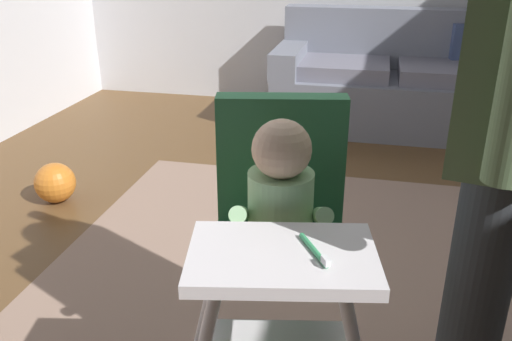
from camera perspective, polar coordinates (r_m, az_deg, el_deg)
The scene contains 6 objects.
ground at distance 2.48m, azimuth 5.00°, elevation -11.02°, with size 6.32×6.90×0.10m, color brown.
area_rug at distance 2.22m, azimuth 1.17°, elevation -13.85°, with size 2.01×2.67×0.01m, color #8E7261.
couch at distance 4.33m, azimuth 14.30°, elevation 8.95°, with size 1.77×0.86×0.86m.
high_chair at distance 1.44m, azimuth 2.56°, elevation -4.97°, with size 0.71×0.80×0.96m.
adult_standing at distance 1.23m, azimuth 24.82°, elevation 4.26°, with size 0.51×0.57×1.74m.
toy_ball at distance 3.17m, azimuth -20.46°, elevation -1.22°, with size 0.22×0.22×0.22m, color orange.
Camera 1 is at (0.24, -2.04, 1.34)m, focal length 37.86 mm.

